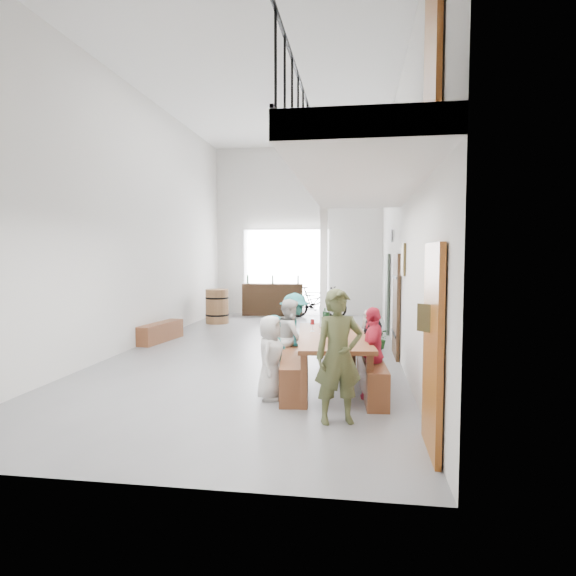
% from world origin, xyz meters
% --- Properties ---
extents(floor, '(12.00, 12.00, 0.00)m').
position_xyz_m(floor, '(0.00, 0.00, 0.00)').
color(floor, slate).
rests_on(floor, ground).
extents(room_walls, '(12.00, 12.00, 12.00)m').
position_xyz_m(room_walls, '(0.00, 0.00, 3.55)').
color(room_walls, silver).
rests_on(room_walls, ground).
extents(gateway_portal, '(2.80, 0.08, 2.80)m').
position_xyz_m(gateway_portal, '(-0.40, 5.94, 1.40)').
color(gateway_portal, white).
rests_on(gateway_portal, ground).
extents(right_wall_decor, '(0.07, 8.28, 5.07)m').
position_xyz_m(right_wall_decor, '(2.70, -1.87, 1.74)').
color(right_wall_decor, '#904910').
rests_on(right_wall_decor, ground).
extents(balcony, '(1.52, 5.62, 4.00)m').
position_xyz_m(balcony, '(1.98, -3.13, 2.96)').
color(balcony, silver).
rests_on(balcony, ground).
extents(tasting_table, '(1.25, 2.53, 0.79)m').
position_xyz_m(tasting_table, '(1.59, -2.68, 0.71)').
color(tasting_table, brown).
rests_on(tasting_table, ground).
extents(bench_inner, '(0.61, 2.26, 0.51)m').
position_xyz_m(bench_inner, '(1.02, -2.71, 0.26)').
color(bench_inner, brown).
rests_on(bench_inner, ground).
extents(bench_wall, '(0.42, 2.21, 0.50)m').
position_xyz_m(bench_wall, '(2.16, -2.74, 0.25)').
color(bench_wall, brown).
rests_on(bench_wall, ground).
extents(tableware, '(0.62, 1.44, 0.35)m').
position_xyz_m(tableware, '(1.59, -2.69, 0.93)').
color(tableware, black).
rests_on(tableware, tasting_table).
extents(side_bench, '(0.55, 1.55, 0.43)m').
position_xyz_m(side_bench, '(-2.50, 0.56, 0.21)').
color(side_bench, brown).
rests_on(side_bench, ground).
extents(oak_barrel, '(0.67, 0.67, 0.98)m').
position_xyz_m(oak_barrel, '(-2.05, 3.57, 0.49)').
color(oak_barrel, brown).
rests_on(oak_barrel, ground).
extents(serving_counter, '(2.00, 0.71, 1.03)m').
position_xyz_m(serving_counter, '(-0.79, 5.65, 0.52)').
color(serving_counter, '#331D10').
rests_on(serving_counter, ground).
extents(counter_bottles, '(1.72, 0.13, 0.28)m').
position_xyz_m(counter_bottles, '(-0.79, 5.65, 1.17)').
color(counter_bottles, black).
rests_on(counter_bottles, serving_counter).
extents(guest_left_a, '(0.43, 0.60, 1.15)m').
position_xyz_m(guest_left_a, '(0.78, -3.40, 0.58)').
color(guest_left_a, beige).
rests_on(guest_left_a, ground).
extents(guest_left_b, '(0.32, 0.44, 1.10)m').
position_xyz_m(guest_left_b, '(0.78, -2.92, 0.55)').
color(guest_left_b, '#24797A').
rests_on(guest_left_b, ground).
extents(guest_left_c, '(0.63, 0.72, 1.27)m').
position_xyz_m(guest_left_c, '(0.89, -2.19, 0.64)').
color(guest_left_c, beige).
rests_on(guest_left_c, ground).
extents(guest_left_d, '(0.59, 0.92, 1.34)m').
position_xyz_m(guest_left_d, '(0.91, -1.84, 0.67)').
color(guest_left_d, '#24797A').
rests_on(guest_left_d, ground).
extents(guest_right_a, '(0.40, 0.78, 1.27)m').
position_xyz_m(guest_right_a, '(2.17, -3.14, 0.63)').
color(guest_right_a, red).
rests_on(guest_right_a, ground).
extents(guest_right_b, '(0.56, 0.99, 1.02)m').
position_xyz_m(guest_right_b, '(2.19, -2.49, 0.51)').
color(guest_right_b, black).
rests_on(guest_right_b, ground).
extents(guest_right_c, '(0.53, 0.64, 1.11)m').
position_xyz_m(guest_right_c, '(2.18, -2.06, 0.56)').
color(guest_right_c, beige).
rests_on(guest_right_c, ground).
extents(host_standing, '(0.67, 0.54, 1.59)m').
position_xyz_m(host_standing, '(1.74, -4.20, 0.79)').
color(host_standing, '#484E2C').
rests_on(host_standing, ground).
extents(potted_plant, '(0.46, 0.43, 0.42)m').
position_xyz_m(potted_plant, '(2.45, 0.42, 0.21)').
color(potted_plant, '#194317').
rests_on(potted_plant, ground).
extents(bicycle_near, '(1.97, 0.99, 0.99)m').
position_xyz_m(bicycle_near, '(0.71, 5.19, 0.49)').
color(bicycle_near, black).
rests_on(bicycle_near, ground).
extents(bicycle_far, '(1.62, 0.46, 0.97)m').
position_xyz_m(bicycle_far, '(0.59, 5.18, 0.49)').
color(bicycle_far, black).
rests_on(bicycle_far, ground).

